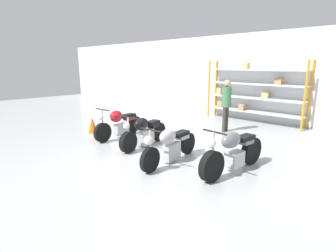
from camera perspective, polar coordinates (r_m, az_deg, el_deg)
name	(u,v)px	position (r m, az deg, el deg)	size (l,w,h in m)	color
ground_plane	(158,154)	(7.00, -2.28, -6.13)	(30.00, 30.00, 0.00)	#B2B7B7
back_wall	(261,78)	(11.53, 19.61, 9.89)	(30.00, 0.08, 3.60)	silver
shelving_rack	(252,91)	(11.33, 17.72, 7.18)	(4.12, 0.63, 2.49)	orange
motorcycle_red	(119,123)	(8.60, -10.57, 0.56)	(0.64, 1.98, 1.02)	black
motorcycle_black	(144,132)	(7.58, -5.20, -1.41)	(0.71, 1.95, 0.98)	black
motorcycle_silver	(170,145)	(6.30, 0.53, -4.10)	(0.58, 2.12, 0.97)	black
motorcycle_grey	(233,152)	(5.90, 14.00, -5.49)	(0.58, 2.15, 1.05)	black
person_browsing	(226,101)	(9.36, 12.56, 5.29)	(0.35, 0.35, 1.82)	#38332D
traffic_cone	(93,125)	(9.45, -16.11, 0.20)	(0.32, 0.32, 0.55)	orange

